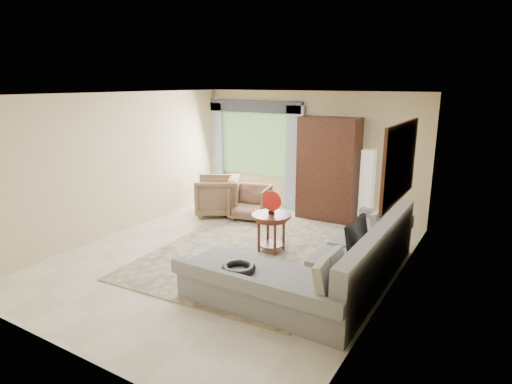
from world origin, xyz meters
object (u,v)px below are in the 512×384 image
Objects in this scene: sectional_sofa at (331,268)px; tv_screen at (357,237)px; potted_plant at (230,192)px; floor_lamp at (367,188)px; armoire at (328,169)px; armchair_left at (218,196)px; armchair_right at (250,202)px; coffee_table at (271,232)px.

sectional_sofa is 4.68× the size of tv_screen.
floor_lamp is at bearing 1.44° from potted_plant.
armoire reaches higher than potted_plant.
tv_screen is at bearing -75.64° from floor_lamp.
armchair_right is (0.75, 0.11, -0.06)m from armchair_left.
tv_screen is 0.96× the size of armchair_right.
coffee_table is at bearing 152.34° from sectional_sofa.
armchair_right is (-1.24, 1.34, 0.01)m from coffee_table.
armoire is 1.40× the size of floor_lamp.
potted_plant is at bearing 168.82° from armchair_left.
sectional_sofa is 3.80× the size of armchair_left.
tv_screen is 3.40m from armchair_right.
tv_screen is 0.49× the size of floor_lamp.
sectional_sofa is 1.52m from coffee_table.
floor_lamp reaches higher than armchair_left.
tv_screen is 3.08m from armoire.
armchair_left reaches higher than armchair_right.
floor_lamp is (-0.70, 2.73, 0.03)m from tv_screen.
coffee_table is 1.33× the size of potted_plant.
sectional_sofa is 3.29m from armchair_right.
floor_lamp is at bearing 4.29° from armoire.
coffee_table reaches higher than potted_plant.
armoire is at bearing -175.71° from floor_lamp.
sectional_sofa is at bearing -66.94° from armoire.
tv_screen is at bearing 40.00° from sectional_sofa.
coffee_table is 0.44× the size of floor_lamp.
armchair_left is at bearing 154.65° from tv_screen.
armoire reaches higher than tv_screen.
coffee_table is 2.34m from armchair_left.
armchair_left is 2.40m from armoire.
tv_screen is at bearing -46.50° from armchair_right.
tv_screen reaches higher than coffee_table.
tv_screen is 4.77m from potted_plant.
floor_lamp is (0.91, 2.25, 0.41)m from coffee_table.
sectional_sofa is 3.86m from armchair_left.
sectional_sofa is at bearing -38.09° from potted_plant.
coffee_table is (-1.34, 0.70, 0.06)m from sectional_sofa.
sectional_sofa reaches higher than armchair_left.
armoire is (-1.23, 2.90, 0.77)m from sectional_sofa.
tv_screen reaches higher than potted_plant.
floor_lamp is (2.15, 0.91, 0.40)m from armchair_right.
armoire is 0.86m from floor_lamp.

